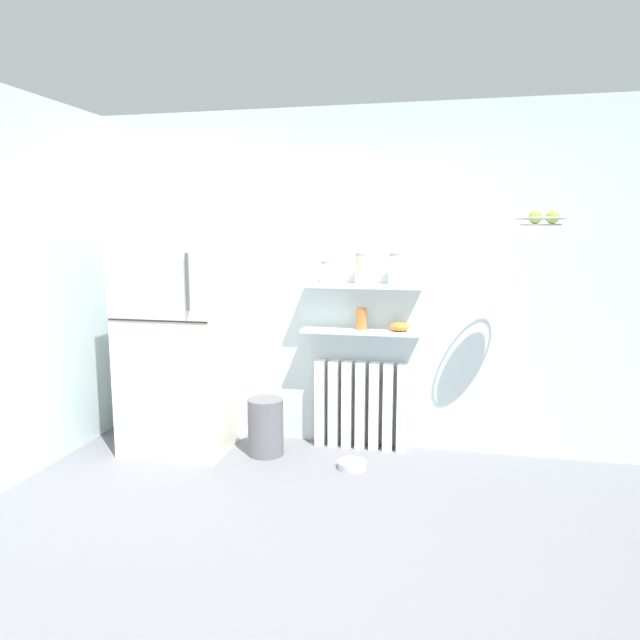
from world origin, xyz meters
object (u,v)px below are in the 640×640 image
trash_bin (266,427)px  vase (361,319)px  storage_jar_0 (328,272)px  hanging_fruit_basket (542,219)px  storage_jar_1 (362,269)px  pet_food_bowl (352,465)px  shelf_bowl (400,327)px  refrigerator (180,335)px  storage_jar_2 (396,269)px  radiator (361,405)px

trash_bin → vase: bearing=21.2°
storage_jar_0 → hanging_fruit_basket: 1.55m
storage_jar_0 → vase: 0.43m
storage_jar_1 → hanging_fruit_basket: size_ratio=0.75×
vase → pet_food_bowl: size_ratio=0.81×
storage_jar_1 → shelf_bowl: 0.52m
hanging_fruit_basket → pet_food_bowl: bearing=-178.4°
refrigerator → storage_jar_2: size_ratio=7.58×
refrigerator → trash_bin: (0.69, -0.03, -0.67)m
vase → trash_bin: bearing=-158.8°
refrigerator → pet_food_bowl: (1.37, -0.16, -0.86)m
storage_jar_2 → pet_food_bowl: size_ratio=1.12×
radiator → storage_jar_0: 1.06m
shelf_bowl → storage_jar_0: bearing=180.0°
refrigerator → storage_jar_0: refrigerator is taller
vase → refrigerator: bearing=-170.2°
storage_jar_0 → shelf_bowl: size_ratio=1.15×
storage_jar_0 → storage_jar_2: size_ratio=0.73×
refrigerator → storage_jar_1: refrigerator is taller
storage_jar_2 → vase: bearing=180.0°
radiator → vase: vase is taller
storage_jar_1 → shelf_bowl: (0.29, 0.00, -0.43)m
trash_bin → pet_food_bowl: (0.69, -0.13, -0.19)m
shelf_bowl → hanging_fruit_basket: (0.91, -0.36, 0.78)m
storage_jar_2 → hanging_fruit_basket: hanging_fruit_basket is taller
storage_jar_0 → pet_food_bowl: (0.26, -0.40, -1.34)m
shelf_bowl → hanging_fruit_basket: 1.25m
pet_food_bowl → refrigerator: bearing=173.4°
trash_bin → radiator: bearing=23.5°
storage_jar_0 → pet_food_bowl: 1.43m
refrigerator → radiator: bearing=11.1°
radiator → vase: 0.69m
refrigerator → hanging_fruit_basket: (2.57, -0.13, 0.87)m
shelf_bowl → hanging_fruit_basket: size_ratio=0.48×
refrigerator → storage_jar_1: 1.48m
vase → pet_food_bowl: (0.00, -0.40, -1.00)m
radiator → pet_food_bowl: size_ratio=3.42×
vase → shelf_bowl: bearing=0.0°
radiator → vase: (0.00, -0.03, 0.68)m
hanging_fruit_basket → refrigerator: bearing=177.2°
refrigerator → vase: size_ratio=10.52×
storage_jar_0 → storage_jar_2: storage_jar_2 is taller
refrigerator → shelf_bowl: 1.68m
shelf_bowl → pet_food_bowl: 1.07m
radiator → storage_jar_2: 1.09m
radiator → pet_food_bowl: bearing=-89.4°
shelf_bowl → radiator: bearing=174.1°
trash_bin → hanging_fruit_basket: 2.43m
shelf_bowl → vase: bearing=180.0°
hanging_fruit_basket → radiator: bearing=161.9°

